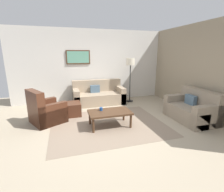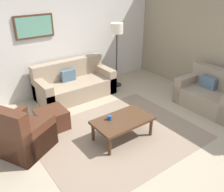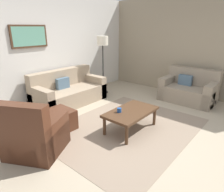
{
  "view_description": "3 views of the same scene",
  "coord_description": "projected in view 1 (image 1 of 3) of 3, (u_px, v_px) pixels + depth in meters",
  "views": [
    {
      "loc": [
        -1.09,
        -4.0,
        1.87
      ],
      "look_at": [
        0.21,
        0.34,
        0.7
      ],
      "focal_mm": 26.31,
      "sensor_mm": 36.0,
      "label": 1
    },
    {
      "loc": [
        -2.39,
        -3.04,
        2.78
      ],
      "look_at": [
        0.1,
        0.34,
        0.69
      ],
      "focal_mm": 38.85,
      "sensor_mm": 36.0,
      "label": 2
    },
    {
      "loc": [
        -2.95,
        -2.12,
        1.96
      ],
      "look_at": [
        -0.05,
        0.33,
        0.63
      ],
      "focal_mm": 31.87,
      "sensor_mm": 36.0,
      "label": 3
    }
  ],
  "objects": [
    {
      "name": "ottoman",
      "position": [
        71.0,
        109.0,
        5.11
      ],
      "size": [
        0.56,
        0.56,
        0.4
      ],
      "primitive_type": "cube",
      "color": "#4C2819",
      "rests_on": "ground_plane"
    },
    {
      "name": "couch_loveseat",
      "position": [
        193.0,
        110.0,
        4.75
      ],
      "size": [
        0.88,
        1.39,
        0.88
      ],
      "color": "gray",
      "rests_on": "ground_plane"
    },
    {
      "name": "rear_partition",
      "position": [
        91.0,
        66.0,
        6.54
      ],
      "size": [
        6.0,
        0.12,
        2.8
      ],
      "primitive_type": "cube",
      "color": "silver",
      "rests_on": "ground_plane"
    },
    {
      "name": "stone_feature_panel",
      "position": [
        203.0,
        70.0,
        4.96
      ],
      "size": [
        0.12,
        5.2,
        2.8
      ],
      "primitive_type": "cube",
      "color": "gray",
      "rests_on": "ground_plane"
    },
    {
      "name": "lamp_standing",
      "position": [
        130.0,
        66.0,
        6.33
      ],
      "size": [
        0.32,
        0.32,
        1.71
      ],
      "color": "black",
      "rests_on": "ground_plane"
    },
    {
      "name": "armchair_leather",
      "position": [
        45.0,
        112.0,
        4.52
      ],
      "size": [
        1.08,
        1.08,
        0.95
      ],
      "color": "#4C2819",
      "rests_on": "ground_plane"
    },
    {
      "name": "area_rug",
      "position": [
        108.0,
        124.0,
        4.48
      ],
      "size": [
        3.0,
        2.38,
        0.01
      ],
      "primitive_type": "cube",
      "color": "gray",
      "rests_on": "ground_plane"
    },
    {
      "name": "ground_plane",
      "position": [
        108.0,
        124.0,
        4.48
      ],
      "size": [
        8.0,
        8.0,
        0.0
      ],
      "primitive_type": "plane",
      "color": "tan"
    },
    {
      "name": "framed_artwork",
      "position": [
        78.0,
        57.0,
        6.24
      ],
      "size": [
        0.9,
        0.04,
        0.52
      ],
      "color": "#472D1C"
    },
    {
      "name": "cup",
      "position": [
        101.0,
        109.0,
        4.35
      ],
      "size": [
        0.09,
        0.09,
        0.08
      ],
      "primitive_type": "cylinder",
      "color": "#1E478C",
      "rests_on": "coffee_table"
    },
    {
      "name": "coffee_table",
      "position": [
        110.0,
        113.0,
        4.3
      ],
      "size": [
        1.1,
        0.64,
        0.41
      ],
      "color": "#472D1C",
      "rests_on": "ground_plane"
    },
    {
      "name": "couch_main",
      "position": [
        98.0,
        95.0,
        6.39
      ],
      "size": [
        1.91,
        0.92,
        0.88
      ],
      "color": "gray",
      "rests_on": "ground_plane"
    }
  ]
}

